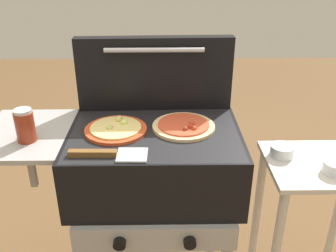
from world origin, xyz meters
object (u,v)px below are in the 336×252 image
object	(u,v)px
topping_bowl_far	(282,151)
grill	(152,164)
pizza_pepperoni	(184,126)
sauce_jar	(25,126)
pizza_cheese	(116,128)
prep_table	(314,207)
spatula	(109,154)
topping_bowl_near	(335,168)

from	to	relation	value
topping_bowl_far	grill	bearing A→B (deg)	-173.52
pizza_pepperoni	sauce_jar	distance (m)	0.57
pizza_pepperoni	sauce_jar	bearing A→B (deg)	-170.95
pizza_cheese	pizza_pepperoni	distance (m)	0.25
grill	pizza_cheese	distance (m)	0.20
prep_table	spatula	bearing A→B (deg)	-167.55
pizza_cheese	spatula	distance (m)	0.18
pizza_cheese	pizza_pepperoni	xyz separation A→B (m)	(0.25, 0.02, -0.00)
grill	topping_bowl_near	xyz separation A→B (m)	(0.69, -0.07, 0.02)
pizza_pepperoni	prep_table	distance (m)	0.66
sauce_jar	topping_bowl_far	world-z (taller)	sauce_jar
pizza_pepperoni	pizza_cheese	bearing A→B (deg)	-176.23
pizza_cheese	topping_bowl_near	size ratio (longest dim) A/B	2.50
spatula	prep_table	distance (m)	0.90
sauce_jar	topping_bowl_near	xyz separation A→B (m)	(1.12, -0.00, -0.18)
spatula	topping_bowl_near	world-z (taller)	spatula
grill	pizza_pepperoni	xyz separation A→B (m)	(0.12, 0.03, 0.15)
pizza_cheese	prep_table	world-z (taller)	pizza_cheese
sauce_jar	pizza_pepperoni	bearing A→B (deg)	9.05
topping_bowl_far	sauce_jar	bearing A→B (deg)	-172.75
grill	pizza_cheese	world-z (taller)	pizza_cheese
pizza_cheese	topping_bowl_near	distance (m)	0.83
pizza_pepperoni	spatula	world-z (taller)	pizza_pepperoni
spatula	sauce_jar	bearing A→B (deg)	159.76
sauce_jar	topping_bowl_far	distance (m)	0.98
spatula	topping_bowl_near	xyz separation A→B (m)	(0.82, 0.11, -0.13)
pizza_cheese	topping_bowl_far	bearing A→B (deg)	4.34
sauce_jar	topping_bowl_near	distance (m)	1.14
sauce_jar	prep_table	bearing A→B (deg)	3.45
pizza_pepperoni	sauce_jar	size ratio (longest dim) A/B	1.97
pizza_pepperoni	topping_bowl_near	bearing A→B (deg)	-9.29
prep_table	pizza_pepperoni	bearing A→B (deg)	177.69
pizza_pepperoni	topping_bowl_near	world-z (taller)	pizza_pepperoni
spatula	pizza_pepperoni	bearing A→B (deg)	37.91
pizza_cheese	prep_table	distance (m)	0.88
spatula	topping_bowl_near	bearing A→B (deg)	7.52
grill	sauce_jar	bearing A→B (deg)	-171.82
pizza_cheese	pizza_pepperoni	size ratio (longest dim) A/B	0.98
spatula	topping_bowl_far	size ratio (longest dim) A/B	2.74
topping_bowl_near	topping_bowl_far	world-z (taller)	same
pizza_pepperoni	spatula	xyz separation A→B (m)	(-0.26, -0.20, -0.00)
topping_bowl_near	pizza_pepperoni	bearing A→B (deg)	170.71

